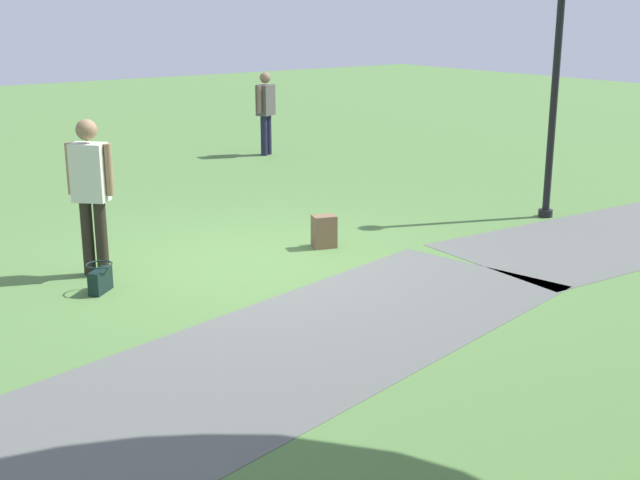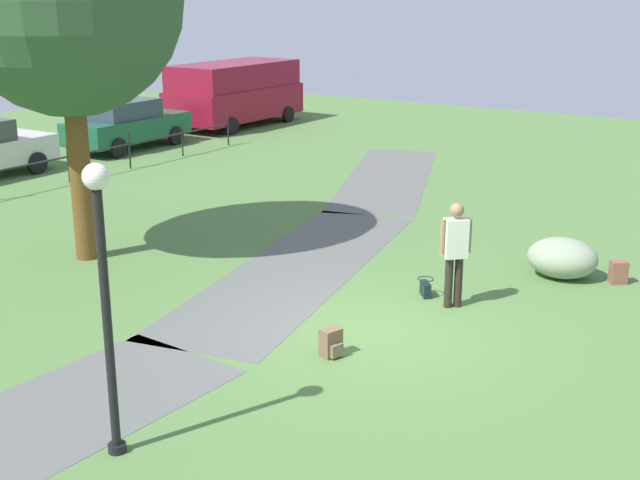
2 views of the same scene
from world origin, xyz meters
name	(u,v)px [view 2 (image 2 of 2)]	position (x,y,z in m)	size (l,w,h in m)	color
ground_plane	(366,331)	(0.00, 0.00, 0.00)	(48.00, 48.00, 0.00)	#51793D
footpath_segment_mid	(299,268)	(1.90, 2.50, 0.00)	(8.27, 3.70, 0.01)	#5B5D58
footpath_segment_far	(388,177)	(9.53, 4.80, 0.00)	(8.22, 4.95, 0.01)	#5B5D58
large_shade_tree	(66,0)	(0.20, 6.22, 4.70)	(4.09, 4.09, 6.77)	brown
lamp_post	(104,279)	(-4.45, 0.60, 2.02)	(0.28, 0.28, 3.24)	black
lawn_boulder	(562,258)	(3.99, -1.68, 0.36)	(1.12, 1.33, 0.71)	gray
woman_with_handbag	(455,247)	(1.63, -0.66, 1.00)	(0.42, 0.43, 1.72)	black
handbag_on_grass	(425,288)	(1.82, -0.08, 0.14)	(0.38, 0.38, 0.31)	black
backpack_by_boulder	(618,273)	(4.21, -2.60, 0.19)	(0.35, 0.35, 0.40)	brown
spare_backpack_on_lawn	(331,343)	(-1.03, -0.04, 0.19)	(0.33, 0.32, 0.40)	brown
parked_sedan_red	(126,124)	(8.75, 13.79, 0.81)	(4.23, 1.90, 1.56)	#1B5738
delivery_van	(235,91)	(14.39, 13.89, 1.27)	(5.46, 2.57, 2.30)	maroon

